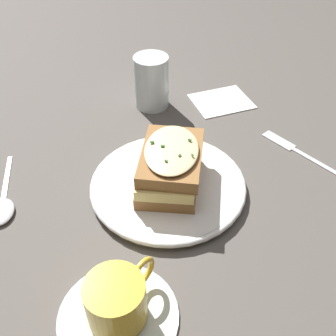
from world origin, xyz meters
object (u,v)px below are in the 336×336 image
Objects in this scene: sandwich at (169,165)px; spoon at (1,207)px; dinner_plate at (168,185)px; fork at (293,148)px; water_glass at (152,82)px; napkin at (222,101)px; teacup_with_saucer at (117,305)px.

sandwich reaches higher than spoon.
dinner_plate is at bearing 178.86° from spoon.
fork is 0.53m from spoon.
sandwich is 0.26m from fork.
sandwich is (0.00, 0.00, 0.04)m from dinner_plate.
dinner_plate is 0.27m from water_glass.
water_glass is 0.32m from fork.
fork is at bearing -56.89° from napkin.
water_glass reaches higher than dinner_plate.
sandwich is 0.26m from water_glass.
spoon is at bearing 85.48° from teacup_with_saucer.
fork is at bearing -173.99° from spoon.
teacup_with_saucer is 0.45m from fork.
spoon is (-0.51, -0.13, 0.00)m from fork.
spoon is at bearing -172.77° from dinner_plate.
dinner_plate is 1.70× the size of teacup_with_saucer.
dinner_plate is 0.26m from fork.
water_glass is 0.64× the size of spoon.
dinner_plate reaches higher than napkin.
teacup_with_saucer is (-0.07, -0.22, 0.02)m from dinner_plate.
spoon is (-0.27, -0.04, -0.05)m from sandwich.
spoon is (-0.27, -0.03, -0.01)m from dinner_plate.
sandwich is 0.24m from teacup_with_saucer.
fork is (0.31, 0.32, -0.03)m from teacup_with_saucer.
sandwich reaches higher than fork.
napkin is (0.13, 0.27, -0.01)m from dinner_plate.
sandwich is 0.88× the size of spoon.
teacup_with_saucer is 1.05× the size of fork.
dinner_plate is 1.78× the size of fork.
water_glass is (-0.02, 0.26, 0.05)m from dinner_plate.
sandwich is at bearing 163.27° from fork.
teacup_with_saucer is 0.88× the size of spoon.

